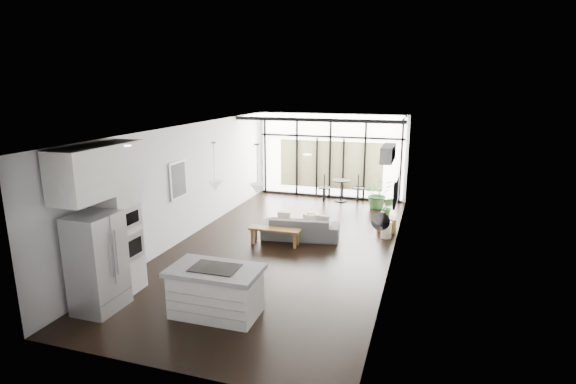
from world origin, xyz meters
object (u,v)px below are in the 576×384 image
Objects in this scene: fridge at (97,263)px; pouf at (311,219)px; tv at (396,191)px; console_bench at (275,236)px; sofa at (301,224)px; milk_can at (386,228)px; island at (216,291)px.

fridge reaches higher than pouf.
pouf is (2.24, 5.53, -0.67)m from fridge.
console_bench is at bearing -160.21° from tv.
milk_can is at bearing -169.62° from sofa.
fridge is 6.00m from pouf.
console_bench is at bearing 65.32° from fridge.
fridge is at bearing -115.44° from console_bench.
pouf is at bearing 163.17° from tv.
tv reaches higher than console_bench.
console_bench is 2.43× the size of milk_can.
pouf is 0.41× the size of tv.
fridge is at bearing -112.10° from pouf.
island is 2.95× the size of milk_can.
console_bench is (1.78, 3.88, -0.65)m from fridge.
island is 5.17m from tv.
milk_can is 1.11m from tv.
fridge is at bearing -132.78° from tv.
pouf is at bearing 170.12° from milk_can.
milk_can reaches higher than console_bench.
fridge is 5.05m from sofa.
milk_can is (2.03, 0.67, -0.12)m from sofa.
fridge reaches higher than sofa.
console_bench is (-0.46, -0.63, -0.17)m from sofa.
milk_can is (2.32, 4.74, -0.16)m from island.
island reaches higher than console_bench.
sofa is at bearing 85.24° from island.
island reaches higher than sofa.
milk_can is at bearing -9.88° from pouf.
console_bench is 3.08m from tv.
island reaches higher than pouf.
milk_can is at bearing 63.21° from island.
tv is (4.49, 4.85, 0.45)m from fridge.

